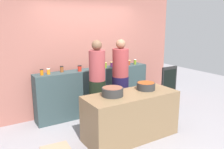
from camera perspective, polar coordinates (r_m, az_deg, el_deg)
The scene contains 19 objects.
ground at distance 4.62m, azimuth 2.35°, elevation -13.65°, with size 12.00×12.00×0.00m, color gray.
storefront_wall at distance 5.42m, azimuth -6.15°, elevation 6.85°, with size 4.80×0.12×3.00m, color #985A4F.
display_shelf at distance 5.31m, azimuth -4.26°, elevation -4.07°, with size 2.70×0.36×1.04m, color #2E4042.
prep_table at distance 4.22m, azimuth 4.71°, elevation -10.12°, with size 1.70×0.70×0.83m, color brown.
preserve_jar_0 at distance 4.74m, azimuth -17.01°, elevation 0.54°, with size 0.07×0.07×0.12m.
preserve_jar_1 at distance 4.78m, azimuth -15.47°, elevation 0.75°, with size 0.07×0.07×0.12m.
preserve_jar_2 at distance 4.93m, azimuth -12.33°, elevation 1.32°, with size 0.08×0.08×0.13m.
preserve_jar_3 at distance 4.96m, azimuth -8.02°, elevation 1.53°, with size 0.09×0.09×0.12m.
preserve_jar_4 at distance 5.26m, azimuth -3.59°, elevation 2.17°, with size 0.07×0.07×0.10m.
preserve_jar_5 at distance 5.27m, azimuth -1.74°, elevation 2.34°, with size 0.08×0.08×0.13m.
preserve_jar_6 at distance 5.39m, azimuth 0.04°, elevation 2.54°, with size 0.09×0.09×0.12m.
preserve_jar_7 at distance 5.49m, azimuth 1.09°, elevation 2.79°, with size 0.07×0.07×0.13m.
preserve_jar_8 at distance 5.63m, azimuth 4.14°, elevation 2.95°, with size 0.08×0.08×0.12m.
preserve_jar_9 at distance 5.73m, azimuth 5.72°, elevation 3.14°, with size 0.07×0.07×0.13m.
cooking_pot_left at distance 3.93m, azimuth 0.12°, elevation -4.27°, with size 0.37×0.37×0.15m.
cooking_pot_center at distance 4.33m, azimuth 8.39°, elevation -2.86°, with size 0.34×0.34×0.14m.
cook_with_tongs at distance 4.53m, azimuth -3.63°, elevation -3.40°, with size 0.33×0.33×1.74m.
cook_in_cap at distance 4.87m, azimuth 2.07°, elevation -2.34°, with size 0.35×0.35×1.72m.
chalkboard_sign at distance 5.89m, azimuth 13.88°, elevation -2.83°, with size 0.47×0.05×1.00m.
Camera 1 is at (-2.32, -3.42, 2.06)m, focal length 36.93 mm.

